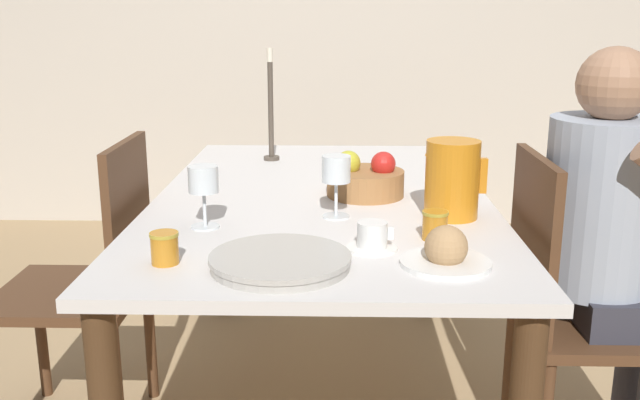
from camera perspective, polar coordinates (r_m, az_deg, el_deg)
wall_back at (r=4.31m, az=0.82°, el=15.12°), size 10.00×0.06×2.60m
dining_table at (r=2.22m, az=0.16°, el=-1.91°), size 1.01×1.68×0.73m
chair_person_side at (r=2.07m, az=19.64°, el=-8.25°), size 0.42×0.42×0.92m
chair_opposite at (r=2.27m, az=-17.79°, el=-6.11°), size 0.42×0.42×0.92m
person_seated at (r=2.04m, az=22.38°, el=-2.37°), size 0.39×0.41×1.19m
red_pitcher at (r=1.96m, az=10.52°, el=1.67°), size 0.17×0.15×0.21m
wine_glass_water at (r=1.92m, az=1.31°, el=2.24°), size 0.08×0.08×0.17m
wine_glass_juice at (r=1.85m, az=-9.30°, el=1.34°), size 0.08×0.08×0.16m
teacup_near_person at (r=1.69m, az=4.21°, el=-3.02°), size 0.12×0.12×0.07m
serving_tray at (r=1.57m, az=-3.21°, el=-4.92°), size 0.31×0.31×0.03m
bread_plate at (r=1.60m, az=10.03°, el=-4.15°), size 0.20×0.20×0.10m
jam_jar_amber at (r=1.62m, az=-12.33°, el=-3.66°), size 0.06×0.06×0.07m
jam_jar_red at (r=1.78m, az=9.18°, el=-1.90°), size 0.06×0.06×0.07m
fruit_bowl at (r=2.18m, az=3.66°, el=1.61°), size 0.24×0.24×0.14m
candlestick_tall at (r=2.69m, az=-3.95°, el=6.78°), size 0.06×0.06×0.42m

